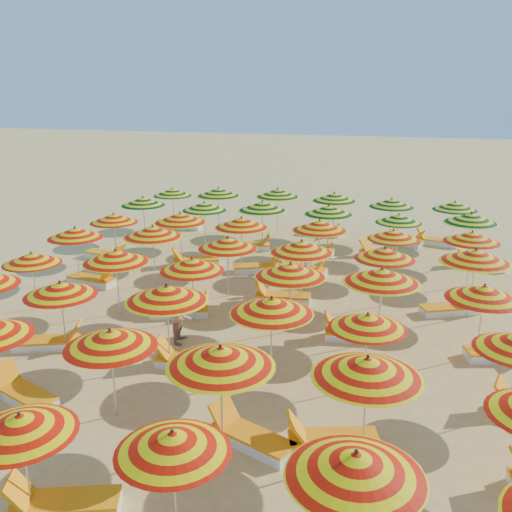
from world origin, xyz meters
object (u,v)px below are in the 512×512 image
lounger_10 (190,360)px  umbrella_45 (334,197)px  umbrella_26 (228,243)px  lounger_15 (93,280)px  umbrella_8 (110,339)px  beachgoer_b (182,315)px  umbrella_15 (272,306)px  lounger_19 (195,261)px  umbrella_21 (290,270)px  lounger_28 (403,241)px  lounger_26 (185,225)px  lounger_27 (322,232)px  umbrella_29 (476,256)px  umbrella_27 (302,247)px  lounger_17 (451,309)px  umbrella_32 (241,223)px  lounger_14 (502,354)px  umbrella_9 (221,357)px  umbrella_28 (385,253)px  umbrella_37 (204,206)px  lounger_18 (106,255)px  umbrella_33 (320,226)px  lounger_9 (50,342)px  lounger_5 (23,394)px  umbrella_19 (116,256)px  lounger_16 (281,297)px  umbrella_25 (153,232)px  umbrella_34 (393,235)px  umbrella_22 (382,276)px  lounger_20 (258,267)px  umbrella_13 (60,289)px  umbrella_10 (367,368)px  lounger_25 (480,264)px  umbrella_35 (472,237)px  lounger_2 (63,505)px  umbrella_20 (192,265)px  lounger_29 (437,241)px  umbrella_2 (20,424)px  umbrella_24 (75,233)px  lounger_6 (250,438)px  umbrella_39 (329,210)px  umbrella_30 (114,218)px  lounger_24 (380,254)px  lounger_21 (304,269)px  lounger_12 (181,311)px  umbrella_44 (278,193)px  umbrella_3 (173,442)px  umbrella_41 (471,218)px  umbrella_16 (368,321)px  umbrella_18 (32,258)px  umbrella_23 (484,293)px

lounger_10 → umbrella_45: bearing=-104.5°
umbrella_26 → lounger_15: umbrella_26 is taller
umbrella_8 → beachgoer_b: umbrella_8 is taller
umbrella_15 → lounger_19: size_ratio=1.40×
umbrella_21 → lounger_28: umbrella_21 is taller
umbrella_21 → lounger_26: size_ratio=1.34×
lounger_27 → umbrella_29: bearing=-53.0°
umbrella_27 → lounger_17: umbrella_27 is taller
umbrella_32 → lounger_14: bearing=-31.7°
lounger_10 → lounger_14: 7.78m
umbrella_9 → umbrella_28: umbrella_9 is taller
umbrella_37 → lounger_18: (-3.15, -2.69, -1.56)m
umbrella_33 → umbrella_27: bearing=-92.6°
umbrella_9 → lounger_9: 6.56m
lounger_18 → lounger_5: bearing=-58.7°
umbrella_19 → lounger_16: 5.24m
umbrella_25 → umbrella_37: size_ratio=1.19×
umbrella_34 → lounger_5: umbrella_34 is taller
umbrella_22 → lounger_20: size_ratio=1.40×
umbrella_13 → umbrella_10: bearing=-18.2°
umbrella_13 → lounger_25: 15.02m
umbrella_35 → lounger_14: bearing=-86.3°
umbrella_25 → lounger_2: (3.06, -10.40, -1.71)m
umbrella_34 → umbrella_20: bearing=-136.7°
lounger_15 → lounger_29: (11.62, 8.16, 0.00)m
umbrella_2 → lounger_25: umbrella_2 is taller
umbrella_2 → umbrella_45: bearing=82.1°
lounger_16 → umbrella_13: bearing=39.2°
umbrella_24 → lounger_6: bearing=-42.6°
umbrella_10 → lounger_25: bearing=74.8°
umbrella_19 → lounger_14: size_ratio=1.19×
umbrella_39 → umbrella_30: bearing=-160.0°
umbrella_30 → lounger_24: 10.43m
umbrella_19 → lounger_17: size_ratio=1.19×
umbrella_10 → lounger_6: bearing=-176.6°
lounger_6 → lounger_24: (1.81, 12.95, 0.00)m
umbrella_35 → lounger_21: 5.80m
lounger_16 → lounger_12: bearing=28.8°
umbrella_33 → umbrella_39: 2.56m
lounger_20 → lounger_24: size_ratio=1.00×
umbrella_35 → umbrella_44: umbrella_44 is taller
umbrella_3 → umbrella_41: bearing=70.1°
umbrella_16 → umbrella_18: 10.27m
umbrella_16 → umbrella_22: umbrella_22 is taller
umbrella_24 → umbrella_22: bearing=-12.7°
umbrella_23 → umbrella_41: umbrella_41 is taller
umbrella_25 → lounger_12: size_ratio=1.26×
umbrella_32 → umbrella_41: bearing=18.3°
umbrella_2 → lounger_24: bearing=73.0°
umbrella_13 → umbrella_30: size_ratio=0.87×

